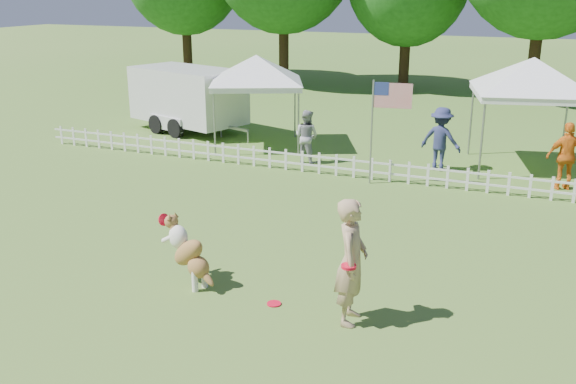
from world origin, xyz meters
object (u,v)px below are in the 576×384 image
Objects in this scene: dog at (189,253)px; spectator_c at (567,156)px; canopy_tent_right at (528,115)px; spectator_b at (441,139)px; handler at (352,262)px; frisbee_on_turf at (274,304)px; canopy_tent_left at (257,102)px; flag_pole at (372,133)px; cargo_trailer at (188,99)px; spectator_a at (307,136)px.

spectator_c is at bearing 74.33° from dog.
dog is 0.39× the size of canopy_tent_right.
canopy_tent_right is 1.72× the size of spectator_b.
frisbee_on_turf is (-1.31, 0.03, -0.99)m from handler.
dog is at bearing 85.54° from spectator_b.
canopy_tent_left is at bearing -27.70° from spectator_c.
canopy_tent_right reaches higher than flag_pole.
frisbee_on_turf is at bearing -35.13° from cargo_trailer.
spectator_a is (-5.92, -1.80, -0.75)m from canopy_tent_right.
canopy_tent_right is (8.13, 0.51, 0.10)m from canopy_tent_left.
frisbee_on_turf is 0.14× the size of spectator_c.
canopy_tent_right is at bearing 83.88° from dog.
handler is 0.73× the size of flag_pole.
canopy_tent_left is at bearing 24.71° from handler.
spectator_b reaches higher than dog.
handler is 9.21m from spectator_b.
dog is at bearing 79.76° from handler.
canopy_tent_right is 1.76× the size of spectator_c.
spectator_c reaches higher than dog.
canopy_tent_right reaches higher than spectator_c.
spectator_c is at bearing 9.27° from flag_pole.
spectator_b is at bearing -6.08° from handler.
dog is 8.45m from spectator_a.
flag_pole reaches higher than dog.
spectator_c is (4.30, 8.58, 0.86)m from frisbee_on_turf.
handler is at bearing -84.25° from flag_pole.
spectator_c is (2.99, 8.61, -0.13)m from handler.
cargo_trailer is (-11.37, 0.61, -0.39)m from canopy_tent_right.
spectator_b is at bearing -30.21° from canopy_tent_left.
dog reaches higher than frisbee_on_turf.
canopy_tent_left is 6.01m from spectator_b.
flag_pole reaches higher than cargo_trailer.
spectator_b is at bearing -166.36° from canopy_tent_right.
flag_pole is at bearing 93.29° from frisbee_on_turf.
handler is 2.97m from dog.
frisbee_on_turf is 0.08× the size of canopy_tent_right.
handler is 7.38m from flag_pole.
frisbee_on_turf is 0.15× the size of spectator_a.
spectator_b is at bearing -156.71° from spectator_a.
handler is at bearing 50.42° from spectator_c.
handler is 9.12m from spectator_c.
cargo_trailer is at bearing -11.13° from spectator_a.
dog is at bearing -95.80° from canopy_tent_left.
canopy_tent_left is 5.22m from flag_pole.
canopy_tent_left reaches higher than flag_pole.
spectator_b is at bearing 83.56° from frisbee_on_turf.
spectator_c is (9.22, -1.18, -0.56)m from canopy_tent_left.
frisbee_on_turf is at bearing 81.03° from handler.
flag_pole is (-3.61, -3.13, -0.17)m from canopy_tent_right.
cargo_trailer is at bearing 146.53° from flag_pole.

